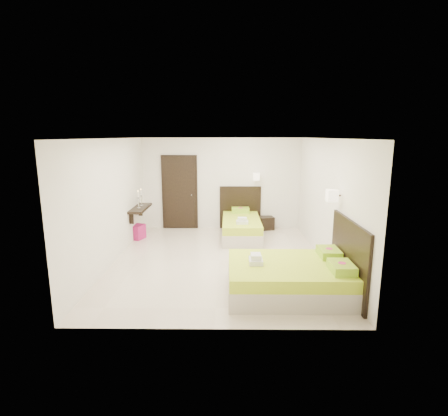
{
  "coord_description": "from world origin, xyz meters",
  "views": [
    {
      "loc": [
        0.18,
        -7.18,
        2.65
      ],
      "look_at": [
        0.1,
        0.3,
        1.1
      ],
      "focal_mm": 28.0,
      "sensor_mm": 36.0,
      "label": 1
    }
  ],
  "objects_px": {
    "bed_double": "(293,276)",
    "nightstand": "(266,223)",
    "bed_single": "(241,226)",
    "ottoman": "(136,232)"
  },
  "relations": [
    {
      "from": "bed_single",
      "to": "ottoman",
      "type": "distance_m",
      "value": 2.77
    },
    {
      "from": "bed_double",
      "to": "nightstand",
      "type": "height_order",
      "value": "bed_double"
    },
    {
      "from": "bed_double",
      "to": "bed_single",
      "type": "bearing_deg",
      "value": 102.56
    },
    {
      "from": "bed_double",
      "to": "ottoman",
      "type": "distance_m",
      "value": 4.76
    },
    {
      "from": "nightstand",
      "to": "bed_single",
      "type": "bearing_deg",
      "value": -147.59
    },
    {
      "from": "bed_double",
      "to": "nightstand",
      "type": "bearing_deg",
      "value": 90.42
    },
    {
      "from": "bed_single",
      "to": "nightstand",
      "type": "distance_m",
      "value": 1.06
    },
    {
      "from": "bed_double",
      "to": "ottoman",
      "type": "relative_size",
      "value": 5.49
    },
    {
      "from": "nightstand",
      "to": "ottoman",
      "type": "bearing_deg",
      "value": -177.77
    },
    {
      "from": "bed_double",
      "to": "nightstand",
      "type": "distance_m",
      "value": 4.17
    }
  ]
}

